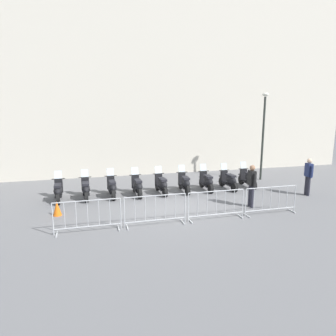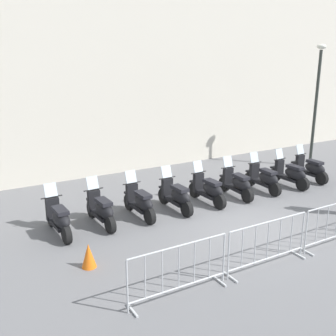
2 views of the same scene
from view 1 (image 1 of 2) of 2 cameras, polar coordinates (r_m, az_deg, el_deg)
The scene contains 19 objects.
ground_plane at distance 12.07m, azimuth 1.12°, elevation -7.67°, with size 120.00×120.00×0.00m, color slate.
building_facade at distance 19.42m, azimuth -5.60°, elevation 21.97°, with size 28.00×2.40×15.19m, color beige.
motorcycle_0 at distance 13.65m, azimuth -20.42°, elevation -4.18°, with size 0.64×1.72×1.24m.
motorcycle_1 at distance 13.61m, azimuth -15.59°, elevation -3.94°, with size 0.64×1.72×1.24m.
motorcycle_2 at distance 13.63m, azimuth -10.76°, elevation -3.70°, with size 0.62×1.72×1.24m.
motorcycle_3 at distance 13.69m, azimuth -5.93°, elevation -3.50°, with size 0.63×1.72×1.24m.
motorcycle_4 at distance 13.91m, azimuth -1.25°, elevation -3.21°, with size 0.65×1.72×1.24m.
motorcycle_5 at distance 14.23m, azimuth 3.21°, elevation -2.91°, with size 0.56×1.73×1.24m.
motorcycle_6 at distance 14.62m, azimuth 7.50°, elevation -2.61°, with size 0.56×1.73×1.24m.
motorcycle_7 at distance 15.03m, azimuth 11.68°, elevation -2.37°, with size 0.65×1.72×1.24m.
motorcycle_8 at distance 15.67m, azimuth 15.21°, elevation -1.99°, with size 0.58×1.73×1.24m.
barrier_segment_0 at distance 9.94m, azimuth -15.26°, elevation -9.00°, with size 2.13×0.67×1.07m.
barrier_segment_1 at distance 10.14m, azimuth -2.43°, elevation -8.21°, with size 2.13×0.67×1.07m.
barrier_segment_2 at distance 10.81m, azimuth 9.28°, elevation -7.12°, with size 2.13×0.67×1.07m.
barrier_segment_3 at distance 11.87m, azimuth 19.22°, elevation -5.96°, with size 2.13×0.67×1.07m.
street_lamp at distance 17.34m, azimuth 17.96°, elevation 7.55°, with size 0.36×0.36×4.84m.
officer_near_row_end at distance 15.04m, azimuth 25.47°, elevation -1.15°, with size 0.23×0.55×1.73m.
officer_mid_plaza at distance 12.40m, azimuth 15.84°, elevation -2.87°, with size 0.23×0.55×1.73m.
traffic_cone at distance 11.88m, azimuth -20.63°, elevation -7.31°, with size 0.32×0.32×0.55m, color orange.
Camera 1 is at (-1.84, -11.30, 3.84)m, focal length 31.57 mm.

